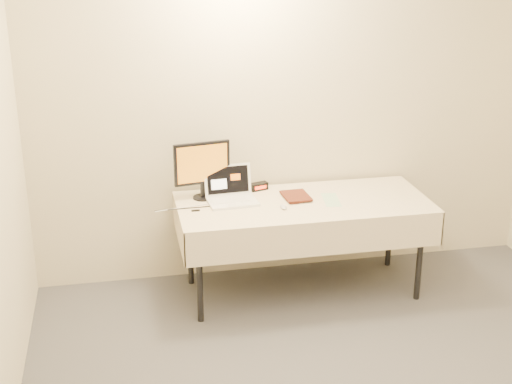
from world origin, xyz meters
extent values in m
cube|color=beige|center=(0.00, 2.50, 1.35)|extent=(4.00, 0.10, 2.70)
cylinder|color=black|center=(-0.82, 1.75, 0.34)|extent=(0.04, 0.04, 0.69)
cylinder|color=black|center=(0.82, 1.75, 0.34)|extent=(0.04, 0.04, 0.69)
cylinder|color=black|center=(-0.82, 2.34, 0.34)|extent=(0.04, 0.04, 0.69)
cylinder|color=black|center=(0.82, 2.34, 0.34)|extent=(0.04, 0.04, 0.69)
cube|color=gray|center=(0.00, 2.04, 0.71)|extent=(1.80, 0.75, 0.04)
cube|color=beige|center=(0.00, 2.04, 0.73)|extent=(1.86, 0.81, 0.01)
cube|color=beige|center=(0.00, 1.64, 0.60)|extent=(1.86, 0.01, 0.25)
cube|color=beige|center=(0.00, 2.45, 0.60)|extent=(1.86, 0.01, 0.25)
cube|color=beige|center=(-0.93, 2.04, 0.60)|extent=(0.01, 0.81, 0.25)
cube|color=beige|center=(0.93, 2.04, 0.60)|extent=(0.01, 0.81, 0.25)
cube|color=white|center=(-0.52, 2.12, 0.75)|extent=(0.37, 0.27, 0.02)
cube|color=white|center=(-0.53, 2.26, 0.87)|extent=(0.36, 0.09, 0.23)
cube|color=black|center=(-0.53, 2.26, 0.87)|extent=(0.31, 0.07, 0.19)
cylinder|color=black|center=(-0.72, 2.26, 0.74)|extent=(0.17, 0.17, 0.01)
cube|color=black|center=(-0.72, 2.26, 0.80)|extent=(0.03, 0.03, 0.11)
cube|color=black|center=(-0.72, 2.26, 1.01)|extent=(0.42, 0.09, 0.32)
cube|color=orange|center=(-0.72, 2.26, 1.01)|extent=(0.37, 0.06, 0.27)
imported|color=maroon|center=(-0.13, 2.12, 0.86)|extent=(0.19, 0.03, 0.25)
cube|color=black|center=(-0.27, 2.36, 0.77)|extent=(0.15, 0.09, 0.06)
cube|color=#FF310C|center=(-0.26, 2.33, 0.77)|extent=(0.09, 0.03, 0.03)
ellipsoid|color=silver|center=(-0.18, 1.94, 0.75)|extent=(0.05, 0.09, 0.02)
cube|color=#B7E4B5|center=(0.21, 2.04, 0.74)|extent=(0.15, 0.30, 0.00)
cube|color=black|center=(-0.80, 2.01, 0.74)|extent=(0.06, 0.02, 0.01)
camera|label=1|loc=(-1.32, -2.69, 2.63)|focal=50.00mm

